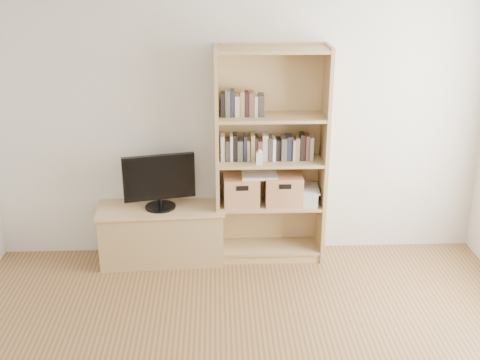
{
  "coord_description": "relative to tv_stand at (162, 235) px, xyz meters",
  "views": [
    {
      "loc": [
        -0.2,
        -2.73,
        2.75
      ],
      "look_at": [
        -0.02,
        1.9,
        0.94
      ],
      "focal_mm": 45.0,
      "sensor_mm": 36.0,
      "label": 1
    }
  ],
  "objects": [
    {
      "name": "back_wall",
      "position": [
        0.72,
        0.21,
        1.05
      ],
      "size": [
        4.5,
        0.02,
        2.6
      ],
      "primitive_type": "cube",
      "color": "white",
      "rests_on": "floor"
    },
    {
      "name": "tv_stand",
      "position": [
        0.0,
        0.0,
        0.0
      ],
      "size": [
        1.13,
        0.47,
        0.51
      ],
      "primitive_type": "cube",
      "rotation": [
        0.0,
        0.0,
        0.05
      ],
      "color": "#A78255",
      "rests_on": "floor"
    },
    {
      "name": "bookshelf",
      "position": [
        1.0,
        0.03,
        0.73
      ],
      "size": [
        0.99,
        0.36,
        1.98
      ],
      "primitive_type": "cube",
      "rotation": [
        0.0,
        0.0,
        -0.0
      ],
      "color": "#A78255",
      "rests_on": "floor"
    },
    {
      "name": "television",
      "position": [
        0.0,
        0.0,
        0.53
      ],
      "size": [
        0.64,
        0.18,
        0.5
      ],
      "primitive_type": "cube",
      "rotation": [
        0.0,
        0.0,
        0.21
      ],
      "color": "black",
      "rests_on": "tv_stand"
    },
    {
      "name": "books_row_mid",
      "position": [
        1.0,
        0.05,
        0.82
      ],
      "size": [
        0.78,
        0.18,
        0.21
      ],
      "primitive_type": "cube",
      "rotation": [
        0.0,
        0.0,
        -0.04
      ],
      "color": "#B1A897",
      "rests_on": "bookshelf"
    },
    {
      "name": "books_row_upper",
      "position": [
        0.78,
        0.06,
        1.22
      ],
      "size": [
        0.4,
        0.16,
        0.21
      ],
      "primitive_type": "cube",
      "rotation": [
        0.0,
        0.0,
        -0.04
      ],
      "color": "#B1A897",
      "rests_on": "bookshelf"
    },
    {
      "name": "baby_monitor",
      "position": [
        0.89,
        -0.08,
        0.77
      ],
      "size": [
        0.06,
        0.04,
        0.11
      ],
      "primitive_type": "cube",
      "rotation": [
        0.0,
        0.0,
        -0.09
      ],
      "color": "white",
      "rests_on": "bookshelf"
    },
    {
      "name": "basket_left",
      "position": [
        0.74,
        0.03,
        0.43
      ],
      "size": [
        0.33,
        0.27,
        0.26
      ],
      "primitive_type": "cube",
      "rotation": [
        0.0,
        0.0,
        0.03
      ],
      "color": "#A37049",
      "rests_on": "bookshelf"
    },
    {
      "name": "basket_right",
      "position": [
        1.12,
        0.03,
        0.43
      ],
      "size": [
        0.34,
        0.28,
        0.28
      ],
      "primitive_type": "cube",
      "rotation": [
        0.0,
        0.0,
        -0.01
      ],
      "color": "#A37049",
      "rests_on": "bookshelf"
    },
    {
      "name": "laptop",
      "position": [
        0.9,
        0.02,
        0.57
      ],
      "size": [
        0.32,
        0.23,
        0.03
      ],
      "primitive_type": "cube",
      "rotation": [
        0.0,
        0.0,
        -0.01
      ],
      "color": "white",
      "rests_on": "basket_left"
    },
    {
      "name": "magazine_stack",
      "position": [
        1.34,
        0.03,
        0.36
      ],
      "size": [
        0.23,
        0.3,
        0.13
      ],
      "primitive_type": "cube",
      "rotation": [
        0.0,
        0.0,
        -0.13
      ],
      "color": "beige",
      "rests_on": "bookshelf"
    }
  ]
}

